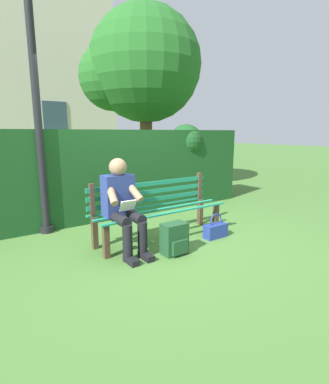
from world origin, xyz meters
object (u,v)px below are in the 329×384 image
at_px(park_bench, 157,207).
at_px(lamp_post, 35,89).
at_px(handbag, 215,230).
at_px(tree, 140,68).
at_px(backpack, 174,239).
at_px(person_seated, 123,203).

height_order(park_bench, lamp_post, lamp_post).
bearing_deg(park_bench, handbag, 143.45).
xyz_separation_m(park_bench, tree, (-1.77, -3.47, 2.62)).
distance_m(handbag, lamp_post, 3.18).
bearing_deg(tree, handbag, 74.46).
bearing_deg(lamp_post, park_bench, 138.48).
distance_m(tree, backpack, 5.36).
distance_m(person_seated, handbag, 1.43).
relative_size(park_bench, tree, 0.43).
bearing_deg(handbag, tree, -105.54).
xyz_separation_m(backpack, handbag, (-0.83, -0.13, -0.08)).
relative_size(tree, handbag, 12.80).
bearing_deg(park_bench, person_seated, 16.55).
height_order(park_bench, handbag, park_bench).
bearing_deg(person_seated, handbag, 166.56).
xyz_separation_m(tree, handbag, (1.10, 3.97, -2.95)).
relative_size(person_seated, handbag, 3.29).
relative_size(handbag, lamp_post, 0.10).
xyz_separation_m(tree, lamp_post, (3.03, 2.36, -1.00)).
bearing_deg(lamp_post, handbag, 140.13).
height_order(tree, lamp_post, tree).
distance_m(park_bench, tree, 4.70).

